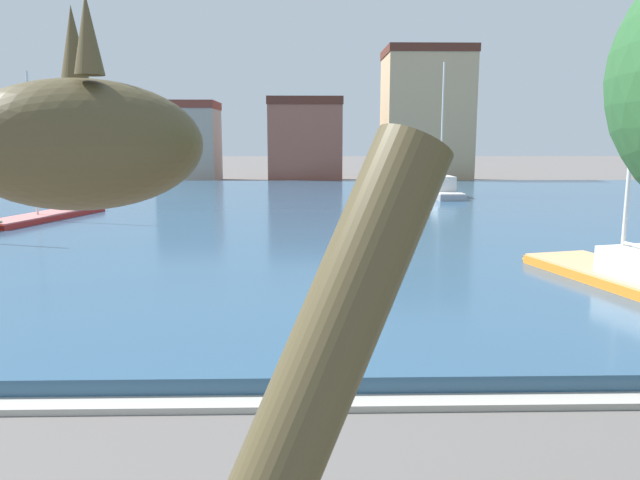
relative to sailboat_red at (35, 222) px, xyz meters
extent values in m
cube|color=#2D5170|center=(13.46, 4.22, -0.18)|extent=(84.30, 49.28, 0.42)
cube|color=#ADA89E|center=(13.46, -20.66, -0.33)|extent=(84.30, 0.50, 0.12)
cylinder|color=#4C4228|center=(13.60, -28.82, 3.27)|extent=(1.14, 0.83, 1.93)
ellipsoid|color=#4C4228|center=(13.19, -29.07, 4.18)|extent=(0.61, 0.53, 0.29)
cone|color=#4C4228|center=(13.23, -29.13, 4.41)|extent=(0.06, 0.06, 0.16)
cone|color=#4C4228|center=(13.16, -29.01, 4.41)|extent=(0.06, 0.06, 0.16)
cube|color=red|center=(0.21, 0.78, -0.05)|extent=(3.75, 8.06, 0.67)
cube|color=#C7716E|center=(0.21, 0.78, 0.31)|extent=(3.67, 7.90, 0.06)
cylinder|color=silver|center=(0.05, 0.21, 3.84)|extent=(0.12, 0.12, 7.12)
cylinder|color=silver|center=(0.41, 1.54, 1.18)|extent=(0.78, 2.68, 0.08)
cube|color=orange|center=(22.98, -13.98, -0.04)|extent=(4.02, 7.66, 0.69)
ellipsoid|color=orange|center=(22.14, -10.61, -0.04)|extent=(2.64, 2.99, 0.66)
cube|color=#E2A56E|center=(22.98, -13.98, 0.33)|extent=(3.94, 7.51, 0.06)
cylinder|color=silver|center=(22.85, -13.45, 3.20)|extent=(0.12, 0.12, 5.80)
cube|color=#939399|center=(23.37, 12.45, 0.02)|extent=(1.84, 6.91, 0.83)
ellipsoid|color=#939399|center=(23.33, 15.73, 0.02)|extent=(1.61, 2.43, 0.79)
cube|color=#B1B1B5|center=(23.37, 12.45, 0.47)|extent=(1.80, 6.77, 0.06)
cube|color=silver|center=(23.37, 11.94, 1.01)|extent=(1.26, 2.43, 1.02)
cylinder|color=silver|center=(23.36, 12.97, 4.92)|extent=(0.12, 0.12, 8.97)
cylinder|color=silver|center=(23.37, 11.77, 1.34)|extent=(0.11, 2.41, 0.08)
cube|color=gray|center=(1.37, 34.18, 3.35)|extent=(5.97, 6.41, 7.48)
cube|color=brown|center=(1.37, 34.18, 7.49)|extent=(6.09, 6.54, 0.80)
cube|color=#8E5142|center=(13.57, 33.32, 3.50)|extent=(7.39, 7.39, 7.79)
cube|color=#51281E|center=(13.57, 33.32, 7.80)|extent=(7.54, 7.54, 0.80)
cube|color=tan|center=(26.13, 33.23, 6.00)|extent=(8.65, 7.44, 12.78)
cube|color=#51281E|center=(26.13, 33.23, 12.79)|extent=(8.82, 7.59, 0.80)
camera|label=1|loc=(13.68, -30.43, 4.20)|focal=33.86mm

